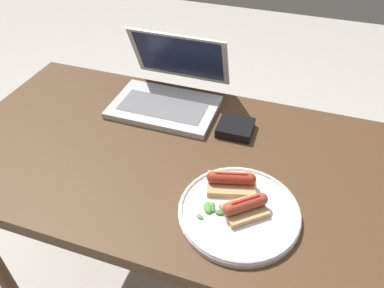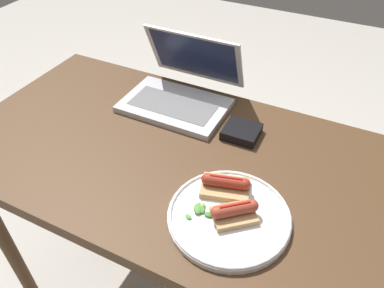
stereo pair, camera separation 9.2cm
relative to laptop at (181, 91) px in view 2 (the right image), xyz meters
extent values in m
cube|color=#4C331E|center=(0.11, -0.22, -0.06)|extent=(1.23, 0.65, 0.04)
cylinder|color=#4C331E|center=(0.66, 0.03, -0.42)|extent=(0.04, 0.04, 0.70)
cylinder|color=#4C331E|center=(-0.43, 0.03, -0.42)|extent=(0.04, 0.04, 0.70)
cylinder|color=#4C331E|center=(-0.43, -0.47, -0.42)|extent=(0.04, 0.04, 0.70)
cube|color=#B7B7BC|center=(0.00, -0.04, -0.03)|extent=(0.31, 0.20, 0.02)
cube|color=slate|center=(0.00, -0.05, -0.02)|extent=(0.26, 0.11, 0.00)
cube|color=#B7B7BC|center=(0.00, 0.10, 0.07)|extent=(0.31, 0.08, 0.18)
cube|color=#192347|center=(0.00, 0.10, 0.07)|extent=(0.28, 0.07, 0.16)
cylinder|color=silver|center=(0.31, -0.36, -0.03)|extent=(0.27, 0.27, 0.01)
torus|color=silver|center=(0.31, -0.36, -0.02)|extent=(0.27, 0.27, 0.01)
cube|color=tan|center=(0.32, -0.36, -0.02)|extent=(0.11, 0.11, 0.01)
cylinder|color=#9E3D28|center=(0.32, -0.36, 0.00)|extent=(0.08, 0.07, 0.03)
sphere|color=#9E3D28|center=(0.29, -0.38, 0.00)|extent=(0.03, 0.03, 0.03)
sphere|color=#9E3D28|center=(0.35, -0.33, 0.00)|extent=(0.03, 0.03, 0.03)
cylinder|color=red|center=(0.32, -0.36, 0.02)|extent=(0.05, 0.05, 0.00)
cube|color=tan|center=(0.27, -0.29, -0.02)|extent=(0.13, 0.10, 0.01)
cylinder|color=maroon|center=(0.27, -0.29, 0.00)|extent=(0.09, 0.05, 0.03)
sphere|color=maroon|center=(0.23, -0.31, 0.00)|extent=(0.03, 0.03, 0.03)
sphere|color=maroon|center=(0.31, -0.28, 0.00)|extent=(0.03, 0.03, 0.03)
cylinder|color=red|center=(0.27, -0.29, 0.02)|extent=(0.07, 0.02, 0.01)
ellipsoid|color=#4C8E3D|center=(0.24, -0.37, -0.02)|extent=(0.03, 0.03, 0.01)
ellipsoid|color=#4C8E3D|center=(0.24, -0.38, -0.02)|extent=(0.03, 0.04, 0.01)
ellipsoid|color=#709E4C|center=(0.24, -0.37, -0.02)|extent=(0.03, 0.03, 0.01)
ellipsoid|color=#387A33|center=(0.27, -0.38, -0.02)|extent=(0.03, 0.02, 0.01)
ellipsoid|color=#4C8E3D|center=(0.23, -0.40, -0.02)|extent=(0.02, 0.02, 0.00)
cube|color=black|center=(0.23, -0.07, -0.02)|extent=(0.10, 0.09, 0.03)
camera|label=1|loc=(0.38, -0.89, 0.62)|focal=35.00mm
camera|label=2|loc=(0.46, -0.85, 0.62)|focal=35.00mm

